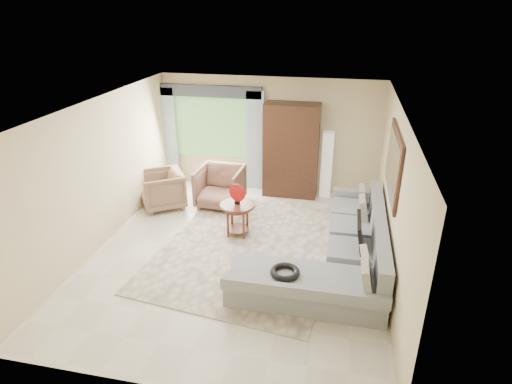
% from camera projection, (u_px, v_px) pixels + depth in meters
% --- Properties ---
extents(ground, '(6.00, 6.00, 0.00)m').
position_uv_depth(ground, '(238.00, 253.00, 7.59)').
color(ground, silver).
rests_on(ground, ground).
extents(area_rug, '(3.48, 4.35, 0.02)m').
position_uv_depth(area_rug, '(251.00, 246.00, 7.77)').
color(area_rug, beige).
rests_on(area_rug, ground).
extents(sectional_sofa, '(2.30, 3.46, 0.90)m').
position_uv_depth(sectional_sofa, '(341.00, 256.00, 6.98)').
color(sectional_sofa, gray).
rests_on(sectional_sofa, ground).
extents(tv_screen, '(0.14, 0.74, 0.48)m').
position_uv_depth(tv_screen, '(360.00, 233.00, 6.79)').
color(tv_screen, black).
rests_on(tv_screen, sectional_sofa).
extents(garden_hose, '(0.43, 0.43, 0.09)m').
position_uv_depth(garden_hose, '(285.00, 272.00, 6.11)').
color(garden_hose, black).
rests_on(garden_hose, sectional_sofa).
extents(coffee_table, '(0.65, 0.65, 0.65)m').
position_uv_depth(coffee_table, '(238.00, 219.00, 8.04)').
color(coffee_table, '#4A1E13').
rests_on(coffee_table, ground).
extents(red_disc, '(0.33, 0.13, 0.34)m').
position_uv_depth(red_disc, '(237.00, 193.00, 7.82)').
color(red_disc, '#A61010').
rests_on(red_disc, coffee_table).
extents(armchair_left, '(1.20, 1.20, 0.80)m').
position_uv_depth(armchair_left, '(162.00, 189.00, 9.14)').
color(armchair_left, '#856249').
rests_on(armchair_left, ground).
extents(armchair_right, '(0.97, 1.00, 0.87)m').
position_uv_depth(armchair_right, '(220.00, 187.00, 9.18)').
color(armchair_right, brown).
rests_on(armchair_right, ground).
extents(potted_plant, '(0.58, 0.52, 0.56)m').
position_uv_depth(potted_plant, '(172.00, 173.00, 10.34)').
color(potted_plant, '#999999').
rests_on(potted_plant, ground).
extents(armoire, '(1.20, 0.55, 2.10)m').
position_uv_depth(armoire, '(291.00, 150.00, 9.49)').
color(armoire, black).
rests_on(armoire, ground).
extents(floor_lamp, '(0.24, 0.24, 1.50)m').
position_uv_depth(floor_lamp, '(327.00, 165.00, 9.51)').
color(floor_lamp, silver).
rests_on(floor_lamp, ground).
extents(window, '(1.80, 0.04, 1.40)m').
position_uv_depth(window, '(212.00, 127.00, 9.93)').
color(window, '#669E59').
rests_on(window, wall_back).
extents(curtain_left, '(0.40, 0.08, 2.30)m').
position_uv_depth(curtain_left, '(169.00, 136.00, 10.14)').
color(curtain_left, '#9EB7CC').
rests_on(curtain_left, ground).
extents(curtain_right, '(0.40, 0.08, 2.30)m').
position_uv_depth(curtain_right, '(255.00, 142.00, 9.75)').
color(curtain_right, '#9EB7CC').
rests_on(curtain_right, ground).
extents(valance, '(2.40, 0.12, 0.26)m').
position_uv_depth(valance, '(209.00, 91.00, 9.51)').
color(valance, '#1E232D').
rests_on(valance, wall_back).
extents(wall_mirror, '(0.05, 1.70, 1.05)m').
position_uv_depth(wall_mirror, '(393.00, 163.00, 6.73)').
color(wall_mirror, black).
rests_on(wall_mirror, wall_right).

